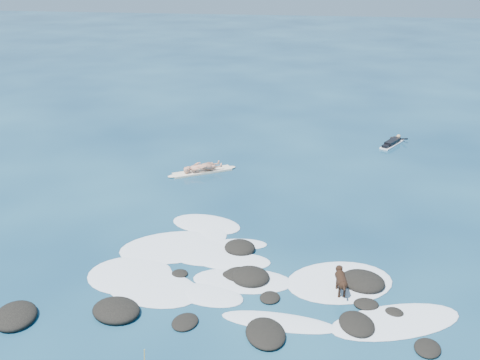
# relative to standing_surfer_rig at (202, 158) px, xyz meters

# --- Properties ---
(ground) EXTENTS (160.00, 160.00, 0.00)m
(ground) POSITION_rel_standing_surfer_rig_xyz_m (3.36, -6.72, -0.77)
(ground) COLOR #0A2642
(ground) RESTS_ON ground
(reef_rocks) EXTENTS (12.70, 6.39, 0.45)m
(reef_rocks) POSITION_rel_standing_surfer_rig_xyz_m (3.00, -9.80, -0.68)
(reef_rocks) COLOR black
(reef_rocks) RESTS_ON ground
(breaking_foam) EXTENTS (11.84, 7.47, 0.12)m
(breaking_foam) POSITION_rel_standing_surfer_rig_xyz_m (2.81, -8.28, -0.76)
(breaking_foam) COLOR white
(breaking_foam) RESTS_ON ground
(standing_surfer_rig) EXTENTS (3.07, 2.06, 1.94)m
(standing_surfer_rig) POSITION_rel_standing_surfer_rig_xyz_m (0.00, 0.00, 0.00)
(standing_surfer_rig) COLOR #F5E4C4
(standing_surfer_rig) RESTS_ON ground
(paddling_surfer_rig) EXTENTS (1.64, 2.22, 0.41)m
(paddling_surfer_rig) POSITION_rel_standing_surfer_rig_xyz_m (9.39, 5.57, -0.63)
(paddling_surfer_rig) COLOR white
(paddling_surfer_rig) RESTS_ON ground
(dog) EXTENTS (0.42, 1.21, 0.77)m
(dog) POSITION_rel_standing_surfer_rig_xyz_m (6.34, -8.99, -0.26)
(dog) COLOR black
(dog) RESTS_ON ground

